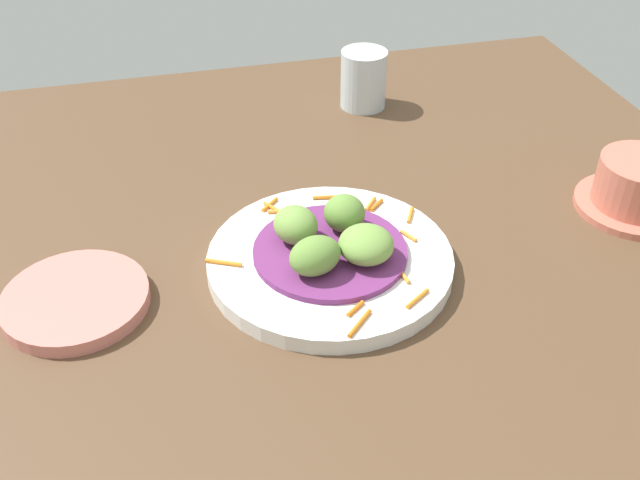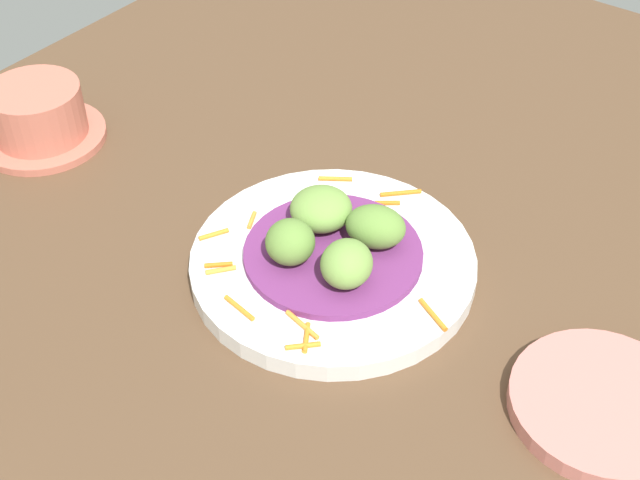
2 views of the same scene
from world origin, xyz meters
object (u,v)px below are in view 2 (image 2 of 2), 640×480
object	(u,v)px
main_plate	(333,264)
guac_scoop_back	(321,209)
guac_scoop_right	(376,227)
side_plate_small	(602,405)
guac_scoop_center	(347,264)
terracotta_bowl	(38,117)
guac_scoop_left	(290,242)

from	to	relation	value
main_plate	guac_scoop_back	size ratio (longest dim) A/B	4.50
guac_scoop_right	side_plate_small	distance (cm)	22.53
guac_scoop_center	terracotta_bowl	world-z (taller)	same
guac_scoop_center	terracotta_bowl	xyz separation A→B (cm)	(0.44, 37.86, -1.44)
main_plate	guac_scoop_right	bearing A→B (deg)	-37.54
main_plate	side_plate_small	world-z (taller)	main_plate
side_plate_small	terracotta_bowl	distance (cm)	59.28
guac_scoop_left	side_plate_small	world-z (taller)	guac_scoop_left
guac_scoop_left	side_plate_small	size ratio (longest dim) A/B	0.31
guac_scoop_left	guac_scoop_right	size ratio (longest dim) A/B	0.82
guac_scoop_right	side_plate_small	bearing A→B (deg)	-98.34
main_plate	side_plate_small	bearing A→B (deg)	-90.78
guac_scoop_center	guac_scoop_back	size ratio (longest dim) A/B	0.87
guac_scoop_right	guac_scoop_back	bearing A→B (deg)	97.46
guac_scoop_back	side_plate_small	world-z (taller)	guac_scoop_back
guac_scoop_right	guac_scoop_left	bearing A→B (deg)	142.46
guac_scoop_back	side_plate_small	bearing A→B (deg)	-95.38
main_plate	terracotta_bowl	bearing A→B (deg)	92.93
terracotta_bowl	side_plate_small	bearing A→B (deg)	-88.59
main_plate	guac_scoop_center	bearing A→B (deg)	-127.54
guac_scoop_right	guac_scoop_back	distance (cm)	5.18
guac_scoop_center	terracotta_bowl	size ratio (longest dim) A/B	0.37
guac_scoop_back	terracotta_bowl	bearing A→B (deg)	97.15
guac_scoop_left	guac_scoop_center	world-z (taller)	guac_scoop_left
guac_scoop_center	guac_scoop_left	bearing A→B (deg)	97.46
guac_scoop_left	guac_scoop_back	size ratio (longest dim) A/B	0.78
guac_scoop_left	side_plate_small	distance (cm)	26.84
guac_scoop_center	side_plate_small	bearing A→B (deg)	-84.92
guac_scoop_back	main_plate	bearing A→B (deg)	-127.54
terracotta_bowl	guac_scoop_left	bearing A→B (deg)	-91.94
main_plate	guac_scoop_right	distance (cm)	4.90
guac_scoop_left	guac_scoop_back	world-z (taller)	guac_scoop_left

